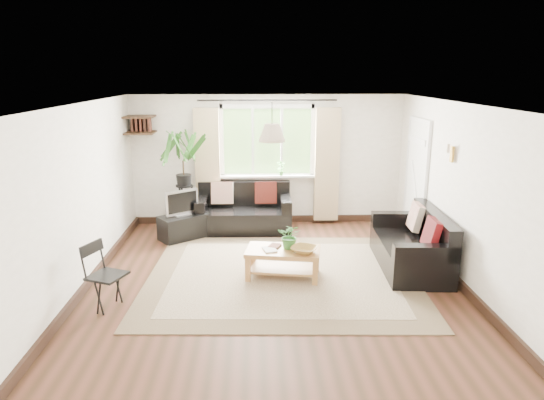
{
  "coord_description": "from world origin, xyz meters",
  "views": [
    {
      "loc": [
        -0.24,
        -6.15,
        2.78
      ],
      "look_at": [
        0.0,
        0.4,
        1.05
      ],
      "focal_mm": 32.0,
      "sensor_mm": 36.0,
      "label": 1
    }
  ],
  "objects_px": {
    "palm_stand": "(184,181)",
    "tv_stand": "(183,227)",
    "folding_chair": "(107,277)",
    "coffee_table": "(283,263)",
    "sofa_right": "(410,242)",
    "sofa_back": "(244,209)"
  },
  "relations": [
    {
      "from": "tv_stand",
      "to": "palm_stand",
      "type": "xyz_separation_m",
      "value": [
        -0.02,
        0.51,
        0.69
      ]
    },
    {
      "from": "sofa_back",
      "to": "palm_stand",
      "type": "height_order",
      "value": "palm_stand"
    },
    {
      "from": "sofa_back",
      "to": "coffee_table",
      "type": "relative_size",
      "value": 1.66
    },
    {
      "from": "sofa_right",
      "to": "tv_stand",
      "type": "distance_m",
      "value": 3.77
    },
    {
      "from": "sofa_right",
      "to": "coffee_table",
      "type": "xyz_separation_m",
      "value": [
        -1.87,
        -0.29,
        -0.19
      ]
    },
    {
      "from": "sofa_back",
      "to": "coffee_table",
      "type": "bearing_deg",
      "value": -74.1
    },
    {
      "from": "palm_stand",
      "to": "folding_chair",
      "type": "distance_m",
      "value": 3.13
    },
    {
      "from": "palm_stand",
      "to": "tv_stand",
      "type": "bearing_deg",
      "value": -87.54
    },
    {
      "from": "sofa_right",
      "to": "sofa_back",
      "type": "bearing_deg",
      "value": -123.88
    },
    {
      "from": "coffee_table",
      "to": "sofa_back",
      "type": "bearing_deg",
      "value": 105.25
    },
    {
      "from": "coffee_table",
      "to": "folding_chair",
      "type": "relative_size",
      "value": 1.24
    },
    {
      "from": "sofa_right",
      "to": "folding_chair",
      "type": "distance_m",
      "value": 4.19
    },
    {
      "from": "sofa_right",
      "to": "tv_stand",
      "type": "bearing_deg",
      "value": -108.8
    },
    {
      "from": "sofa_right",
      "to": "folding_chair",
      "type": "height_order",
      "value": "folding_chair"
    },
    {
      "from": "tv_stand",
      "to": "palm_stand",
      "type": "height_order",
      "value": "palm_stand"
    },
    {
      "from": "sofa_back",
      "to": "tv_stand",
      "type": "distance_m",
      "value": 1.15
    },
    {
      "from": "palm_stand",
      "to": "sofa_right",
      "type": "bearing_deg",
      "value": -28.63
    },
    {
      "from": "coffee_table",
      "to": "tv_stand",
      "type": "height_order",
      "value": "tv_stand"
    },
    {
      "from": "folding_chair",
      "to": "sofa_back",
      "type": "bearing_deg",
      "value": -5.09
    },
    {
      "from": "sofa_back",
      "to": "tv_stand",
      "type": "bearing_deg",
      "value": -156.31
    },
    {
      "from": "sofa_right",
      "to": "coffee_table",
      "type": "height_order",
      "value": "sofa_right"
    },
    {
      "from": "folding_chair",
      "to": "coffee_table",
      "type": "bearing_deg",
      "value": -45.83
    }
  ]
}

